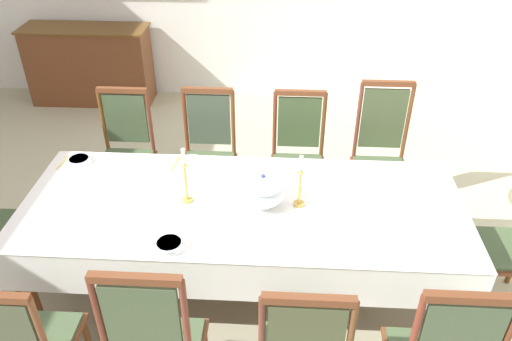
# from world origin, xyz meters

# --- Properties ---
(ground) EXTENTS (7.58, 5.94, 0.04)m
(ground) POSITION_xyz_m (0.00, 0.00, -0.02)
(ground) COLOR #AFAC8A
(dining_table) EXTENTS (2.77, 1.07, 0.78)m
(dining_table) POSITION_xyz_m (0.00, -0.30, 0.71)
(dining_table) COLOR brown
(dining_table) RESTS_ON ground
(tablecloth) EXTENTS (2.79, 1.09, 0.29)m
(tablecloth) POSITION_xyz_m (0.00, -0.30, 0.72)
(tablecloth) COLOR white
(tablecloth) RESTS_ON dining_table
(chair_north_a) EXTENTS (0.44, 0.42, 1.06)m
(chair_north_a) POSITION_xyz_m (-1.04, 0.64, 0.55)
(chair_north_a) COLOR brown
(chair_north_a) RESTS_ON ground
(chair_north_b) EXTENTS (0.44, 0.42, 1.07)m
(chair_north_b) POSITION_xyz_m (-0.36, 0.64, 0.55)
(chair_north_b) COLOR brown
(chair_north_b) RESTS_ON ground
(chair_north_c) EXTENTS (0.44, 0.42, 1.07)m
(chair_north_c) POSITION_xyz_m (0.37, 0.64, 0.55)
(chair_north_c) COLOR brown
(chair_north_c) RESTS_ON ground
(chair_north_d) EXTENTS (0.44, 0.42, 1.17)m
(chair_north_d) POSITION_xyz_m (1.03, 0.65, 0.59)
(chair_north_d) COLOR brown
(chair_north_d) RESTS_ON ground
(soup_tureen) EXTENTS (0.28, 0.28, 0.22)m
(soup_tureen) POSITION_xyz_m (0.13, -0.30, 0.89)
(soup_tureen) COLOR white
(soup_tureen) RESTS_ON tablecloth
(candlestick_west) EXTENTS (0.07, 0.07, 0.39)m
(candlestick_west) POSITION_xyz_m (-0.35, -0.30, 0.94)
(candlestick_west) COLOR gold
(candlestick_west) RESTS_ON tablecloth
(candlestick_east) EXTENTS (0.07, 0.07, 0.36)m
(candlestick_east) POSITION_xyz_m (0.35, -0.30, 0.93)
(candlestick_east) COLOR gold
(candlestick_east) RESTS_ON tablecloth
(bowl_near_left) EXTENTS (0.16, 0.16, 0.03)m
(bowl_near_left) POSITION_xyz_m (-0.40, 0.14, 0.80)
(bowl_near_left) COLOR white
(bowl_near_left) RESTS_ON tablecloth
(bowl_near_right) EXTENTS (0.16, 0.16, 0.03)m
(bowl_near_right) POSITION_xyz_m (-1.19, 0.11, 0.80)
(bowl_near_right) COLOR white
(bowl_near_right) RESTS_ON tablecloth
(bowl_far_left) EXTENTS (0.17, 0.17, 0.04)m
(bowl_far_left) POSITION_xyz_m (-0.38, -0.73, 0.80)
(bowl_far_left) COLOR white
(bowl_far_left) RESTS_ON tablecloth
(bowl_far_right) EXTENTS (0.16, 0.16, 0.03)m
(bowl_far_right) POSITION_xyz_m (-0.02, 0.12, 0.80)
(bowl_far_right) COLOR white
(bowl_far_right) RESTS_ON tablecloth
(spoon_primary) EXTENTS (0.04, 0.18, 0.01)m
(spoon_primary) POSITION_xyz_m (-0.50, 0.17, 0.79)
(spoon_primary) COLOR gold
(spoon_primary) RESTS_ON tablecloth
(spoon_secondary) EXTENTS (0.04, 0.18, 0.01)m
(spoon_secondary) POSITION_xyz_m (-1.30, 0.14, 0.79)
(spoon_secondary) COLOR gold
(spoon_secondary) RESTS_ON tablecloth
(sideboard) EXTENTS (1.44, 0.48, 0.90)m
(sideboard) POSITION_xyz_m (-2.05, 2.69, 0.45)
(sideboard) COLOR brown
(sideboard) RESTS_ON ground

